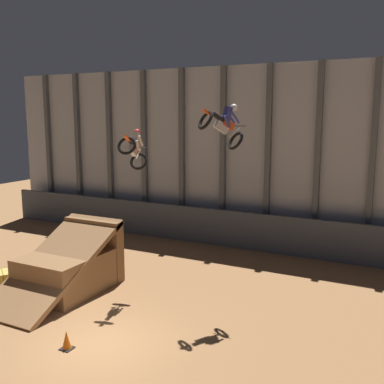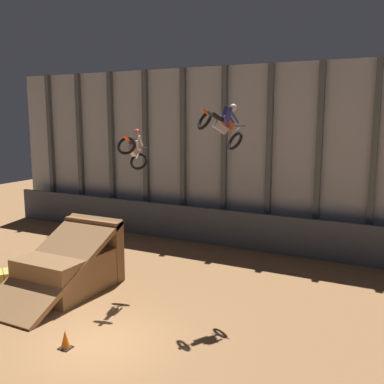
{
  "view_description": "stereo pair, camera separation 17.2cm",
  "coord_description": "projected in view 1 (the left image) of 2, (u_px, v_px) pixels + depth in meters",
  "views": [
    {
      "loc": [
        8.32,
        -10.11,
        6.92
      ],
      "look_at": [
        0.17,
        5.88,
        3.87
      ],
      "focal_mm": 42.0,
      "sensor_mm": 36.0,
      "label": 1
    },
    {
      "loc": [
        8.48,
        -10.03,
        6.92
      ],
      "look_at": [
        0.17,
        5.88,
        3.87
      ],
      "focal_mm": 42.0,
      "sensor_mm": 36.0,
      "label": 2
    }
  ],
  "objects": [
    {
      "name": "arena_back_wall",
      "position": [
        246.0,
        156.0,
        23.98
      ],
      "size": [
        32.0,
        0.4,
        9.55
      ],
      "color": "#A3A8B2",
      "rests_on": "ground_plane"
    },
    {
      "name": "ground_plane",
      "position": [
        100.0,
        344.0,
        13.76
      ],
      "size": [
        60.0,
        60.0,
        0.0
      ],
      "primitive_type": "plane",
      "color": "#996B42"
    },
    {
      "name": "dirt_ramp",
      "position": [
        72.0,
        266.0,
        18.1
      ],
      "size": [
        2.76,
        5.31,
        2.75
      ],
      "color": "olive",
      "rests_on": "ground_plane"
    },
    {
      "name": "traffic_cone_near_ramp",
      "position": [
        67.0,
        340.0,
        13.44
      ],
      "size": [
        0.36,
        0.36,
        0.58
      ],
      "color": "black",
      "rests_on": "ground_plane"
    },
    {
      "name": "rider_bike_right_air",
      "position": [
        224.0,
        125.0,
        15.6
      ],
      "size": [
        1.61,
        1.76,
        1.68
      ],
      "rotation": [
        -0.54,
        0.0,
        -0.67
      ],
      "color": "black"
    },
    {
      "name": "lower_barrier",
      "position": [
        237.0,
        230.0,
        23.68
      ],
      "size": [
        31.36,
        0.2,
        1.97
      ],
      "color": "#474C56",
      "rests_on": "ground_plane"
    },
    {
      "name": "rider_bike_left_air",
      "position": [
        134.0,
        148.0,
        17.27
      ],
      "size": [
        1.09,
        1.8,
        1.68
      ],
      "rotation": [
        -0.52,
        0.0,
        0.23
      ],
      "color": "black"
    },
    {
      "name": "hay_bale_trackside",
      "position": [
        3.0,
        278.0,
        18.57
      ],
      "size": [
        1.08,
        1.01,
        0.57
      ],
      "rotation": [
        0.0,
        0.0,
        2.52
      ],
      "color": "#CCB751",
      "rests_on": "ground_plane"
    }
  ]
}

